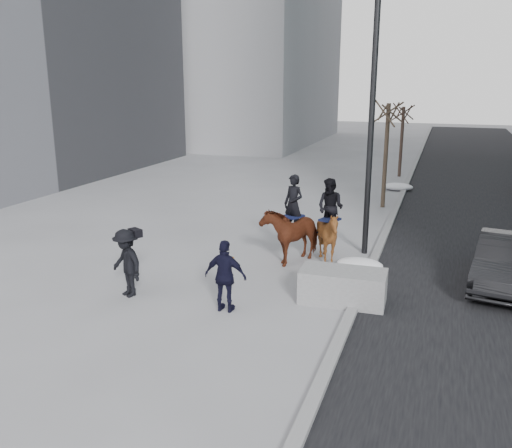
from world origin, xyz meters
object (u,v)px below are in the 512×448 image
(car_near, at_px, (505,261))
(planter, at_px, (343,286))
(mounted_right, at_px, (329,230))
(mounted_left, at_px, (292,229))

(car_near, bearing_deg, planter, -137.82)
(mounted_right, bearing_deg, car_near, -3.47)
(mounted_right, bearing_deg, planter, -71.17)
(car_near, distance_m, mounted_left, 5.96)
(planter, relative_size, mounted_right, 0.82)
(car_near, xyz_separation_m, mounted_right, (-4.84, 0.29, 0.35))
(car_near, height_order, mounted_right, mounted_right)
(mounted_left, relative_size, mounted_right, 1.03)
(planter, distance_m, mounted_left, 3.51)
(mounted_left, bearing_deg, planter, -52.90)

